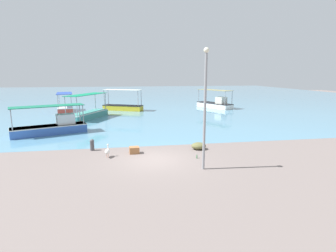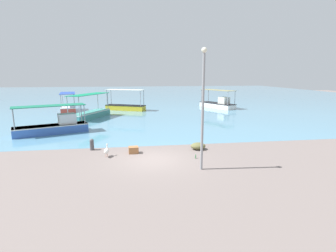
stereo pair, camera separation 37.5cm
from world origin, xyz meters
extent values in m
plane|color=slate|center=(0.00, 0.00, 0.00)|extent=(120.00, 120.00, 0.00)
cube|color=#5689A5|center=(0.00, 48.00, 0.00)|extent=(110.00, 90.00, 0.00)
cube|color=#CB4134|center=(-9.62, 22.13, 0.37)|extent=(2.78, 5.42, 0.73)
cube|color=silver|center=(-9.62, 22.13, 0.69)|extent=(2.83, 5.47, 0.08)
cylinder|color=#99999E|center=(-10.85, 24.27, 1.59)|extent=(0.08, 0.08, 1.72)
cylinder|color=#99999E|center=(-9.30, 24.57, 1.59)|extent=(0.08, 0.08, 1.72)
cylinder|color=#99999E|center=(-9.94, 19.69, 1.59)|extent=(0.08, 0.08, 1.72)
cylinder|color=#99999E|center=(-8.40, 19.99, 1.59)|extent=(0.08, 0.08, 1.72)
cube|color=#243F90|center=(-9.62, 22.13, 2.48)|extent=(2.84, 5.24, 0.05)
cube|color=white|center=(11.72, 22.97, 0.36)|extent=(4.24, 6.09, 0.71)
cube|color=black|center=(11.72, 22.97, 0.68)|extent=(4.29, 6.15, 0.08)
cylinder|color=#99999E|center=(9.82, 25.07, 1.67)|extent=(0.08, 0.08, 1.90)
cylinder|color=#99999E|center=(11.16, 25.74, 1.67)|extent=(0.08, 0.08, 1.90)
cylinder|color=#99999E|center=(12.28, 20.21, 1.67)|extent=(0.08, 0.08, 1.90)
cylinder|color=#99999E|center=(13.62, 20.88, 1.67)|extent=(0.08, 0.08, 1.90)
cube|color=#817D53|center=(11.72, 22.97, 2.64)|extent=(4.24, 5.96, 0.05)
cube|color=beige|center=(12.32, 21.78, 1.20)|extent=(1.68, 1.72, 0.97)
cube|color=teal|center=(-5.90, 15.85, 0.37)|extent=(4.21, 6.36, 0.73)
cube|color=silver|center=(-5.90, 15.85, 0.69)|extent=(4.26, 6.41, 0.08)
cylinder|color=#99999E|center=(-5.29, 18.75, 1.73)|extent=(0.08, 0.08, 1.99)
cylinder|color=#99999E|center=(-4.01, 18.13, 1.73)|extent=(0.08, 0.08, 1.99)
cylinder|color=#99999E|center=(-7.79, 13.56, 1.73)|extent=(0.08, 0.08, 1.99)
cylinder|color=#99999E|center=(-6.51, 12.94, 1.73)|extent=(0.08, 0.08, 1.99)
cube|color=#0F7750|center=(-5.90, 15.85, 2.75)|extent=(4.21, 6.22, 0.05)
cube|color=#3A63B8|center=(-8.01, 8.19, 0.37)|extent=(6.03, 3.59, 0.73)
cube|color=silver|center=(-8.01, 8.19, 0.69)|extent=(6.08, 3.64, 0.08)
cylinder|color=#99999E|center=(-10.28, 6.59, 1.55)|extent=(0.08, 0.08, 1.63)
cylinder|color=#99999E|center=(-10.75, 7.77, 1.55)|extent=(0.08, 0.08, 1.63)
cylinder|color=#99999E|center=(-5.27, 8.60, 1.55)|extent=(0.08, 0.08, 1.63)
cylinder|color=#99999E|center=(-5.74, 9.78, 1.55)|extent=(0.08, 0.08, 1.63)
cube|color=#15674B|center=(-8.01, 8.19, 2.39)|extent=(5.88, 3.61, 0.05)
cube|color=silver|center=(-6.78, 8.68, 1.18)|extent=(1.71, 1.51, 0.89)
cube|color=gold|center=(-1.94, 22.09, 0.37)|extent=(5.64, 3.64, 0.74)
cube|color=black|center=(-1.94, 22.09, 0.70)|extent=(5.70, 3.69, 0.08)
cylinder|color=#99999E|center=(0.60, 21.56, 1.79)|extent=(0.08, 0.08, 2.09)
cylinder|color=#99999E|center=(0.10, 20.48, 1.79)|extent=(0.08, 0.08, 2.09)
cylinder|color=#99999E|center=(-3.99, 23.69, 1.79)|extent=(0.08, 0.08, 2.09)
cylinder|color=#99999E|center=(-4.49, 22.62, 1.79)|extent=(0.08, 0.08, 2.09)
cube|color=silver|center=(-1.94, 22.09, 2.86)|extent=(5.50, 3.64, 0.05)
cylinder|color=#E0997A|center=(-2.85, 0.92, 0.11)|extent=(0.03, 0.03, 0.22)
cylinder|color=#E0997A|center=(-2.75, 0.90, 0.11)|extent=(0.03, 0.03, 0.22)
ellipsoid|color=white|center=(-2.79, 0.94, 0.36)|extent=(0.38, 0.60, 0.32)
ellipsoid|color=white|center=(-2.84, 0.69, 0.38)|extent=(0.15, 0.18, 0.10)
cylinder|color=white|center=(-2.76, 1.09, 0.58)|extent=(0.07, 0.07, 0.26)
sphere|color=white|center=(-2.76, 1.09, 0.74)|extent=(0.11, 0.11, 0.11)
cone|color=#E5933F|center=(-2.73, 1.25, 0.73)|extent=(0.11, 0.31, 0.06)
cylinder|color=gray|center=(2.41, -1.99, 3.03)|extent=(0.14, 0.14, 6.05)
sphere|color=#EAEACC|center=(2.41, -1.99, 6.17)|extent=(0.28, 0.28, 0.28)
cylinder|color=#47474C|center=(-3.88, 2.59, 0.30)|extent=(0.27, 0.27, 0.60)
sphere|color=#4C4C51|center=(-3.88, 2.59, 0.63)|extent=(0.28, 0.28, 0.28)
ellipsoid|color=brown|center=(3.20, 1.70, 0.23)|extent=(1.00, 0.85, 0.46)
cube|color=#98633B|center=(-1.14, 1.47, 0.21)|extent=(0.64, 0.56, 0.42)
cylinder|color=#3F7F4C|center=(2.56, -0.18, 0.10)|extent=(0.07, 0.07, 0.20)
cylinder|color=#3F7F4C|center=(2.56, -0.18, 0.24)|extent=(0.03, 0.03, 0.07)
camera|label=1|loc=(-1.63, -14.85, 5.02)|focal=28.00mm
camera|label=2|loc=(-1.26, -14.91, 5.02)|focal=28.00mm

